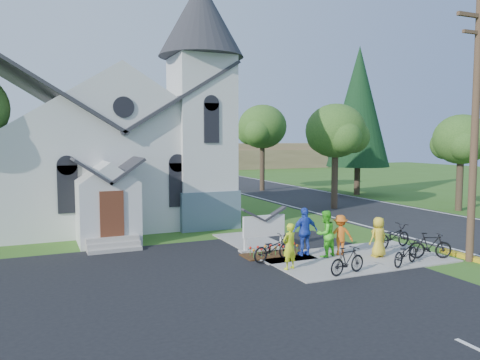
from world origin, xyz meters
name	(u,v)px	position (x,y,z in m)	size (l,w,h in m)	color
ground	(331,266)	(0.00, 0.00, 0.00)	(120.00, 120.00, 0.00)	#37611B
parking_lot	(158,312)	(-7.00, -2.00, 0.01)	(20.00, 16.00, 0.02)	black
road	(327,202)	(10.00, 15.00, 0.01)	(8.00, 90.00, 0.02)	black
sidewalk	(356,258)	(1.50, 0.50, 0.03)	(7.00, 4.00, 0.05)	gray
church	(121,129)	(-5.48, 12.48, 5.25)	(12.35, 12.00, 13.00)	silver
church_sign	(264,227)	(-1.20, 3.20, 1.03)	(2.20, 0.40, 1.70)	gray
flower_bed	(274,255)	(-1.20, 2.30, 0.04)	(2.60, 1.10, 0.07)	#37220F
utility_pole	(476,120)	(5.36, -1.50, 5.40)	(3.45, 0.28, 10.00)	#4C3726
tree_road_near	(335,131)	(8.50, 12.00, 5.21)	(4.00, 4.00, 7.05)	#3A281F
tree_road_mid	(262,127)	(9.00, 24.00, 5.78)	(4.40, 4.40, 7.80)	#3A281F
tree_road_far	(461,140)	(15.50, 8.00, 4.63)	(3.60, 3.60, 6.30)	#3A281F
conifer	(359,107)	(15.00, 18.00, 7.39)	(5.20, 5.20, 12.40)	#3A281F
distant_hills	(133,156)	(3.36, 56.33, 2.17)	(61.00, 10.00, 5.60)	brown
cyclist_0	(289,246)	(-1.70, 0.16, 0.88)	(0.61, 0.40, 1.66)	#D0E81B
bike_0	(273,248)	(-1.70, 1.42, 0.54)	(0.64, 1.85, 0.97)	black
cyclist_1	(325,234)	(0.50, 1.17, 0.97)	(0.89, 0.70, 1.84)	#4BE32A
bike_1	(347,260)	(-0.18, -1.20, 0.53)	(0.45, 1.60, 0.96)	black
cyclist_2	(305,231)	(-0.13, 1.67, 1.01)	(1.13, 0.47, 1.93)	blue
bike_2	(406,253)	(2.51, -1.08, 0.52)	(0.62, 1.77, 0.93)	black
cyclist_3	(340,235)	(1.22, 1.17, 0.86)	(1.04, 0.60, 1.61)	orange
bike_3	(430,246)	(4.07, -0.73, 0.56)	(0.48, 1.70, 1.02)	black
cyclist_4	(378,237)	(2.40, 0.30, 0.84)	(0.78, 0.50, 1.59)	yellow
bike_4	(393,236)	(4.00, 1.24, 0.56)	(0.67, 1.93, 1.02)	black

